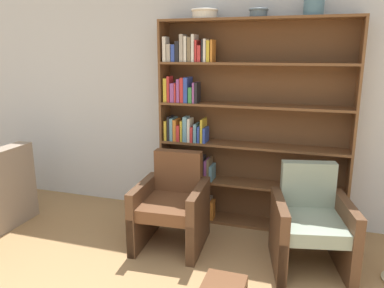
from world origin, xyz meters
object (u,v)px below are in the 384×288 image
at_px(bookshelf, 232,129).
at_px(armchair_cushioned, 311,223).
at_px(bowl_terracotta, 259,12).
at_px(vase_tall, 314,6).
at_px(bowl_olive, 205,13).
at_px(armchair_leather, 172,205).

relative_size(bookshelf, armchair_cushioned, 2.45).
xyz_separation_m(bowl_terracotta, vase_tall, (0.51, 0.00, 0.04)).
bearing_deg(bowl_terracotta, bookshelf, 176.35).
distance_m(bowl_olive, vase_tall, 1.06).
height_order(bookshelf, armchair_leather, bookshelf).
distance_m(bookshelf, bowl_olive, 1.22).
height_order(bookshelf, armchair_cushioned, bookshelf).
distance_m(bowl_olive, armchair_leather, 1.96).
bearing_deg(bookshelf, armchair_cushioned, -38.79).
xyz_separation_m(bowl_olive, vase_tall, (1.06, 0.00, 0.03)).
distance_m(vase_tall, armchair_leather, 2.31).
height_order(bowl_olive, armchair_leather, bowl_olive).
distance_m(bowl_terracotta, armchair_leather, 2.06).
relative_size(bowl_terracotta, armchair_leather, 0.22).
xyz_separation_m(vase_tall, armchair_leather, (-1.18, -0.67, -1.87)).
height_order(vase_tall, armchair_leather, vase_tall).
bearing_deg(bowl_terracotta, armchair_cushioned, -47.18).
bearing_deg(bowl_olive, bookshelf, 2.71).
relative_size(bowl_olive, vase_tall, 1.35).
bearing_deg(vase_tall, armchair_cushioned, -80.38).
bearing_deg(bowl_olive, vase_tall, 0.00).
height_order(bowl_olive, vase_tall, vase_tall).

